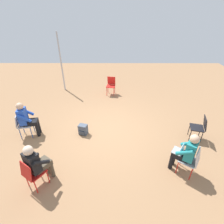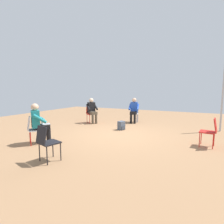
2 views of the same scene
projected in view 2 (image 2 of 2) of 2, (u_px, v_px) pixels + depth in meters
name	position (u px, v px, depth m)	size (l,w,h in m)	color
ground_plane	(118.00, 134.00, 6.49)	(16.48, 16.48, 0.00)	#99704C
chair_north	(47.00, 141.00, 3.95)	(0.49, 0.52, 0.85)	black
chair_west	(210.00, 130.00, 4.99)	(0.49, 0.45, 0.85)	red
chair_south	(134.00, 112.00, 8.94)	(0.46, 0.50, 0.85)	#B7B7BC
chair_northeast	(33.00, 128.00, 5.26)	(0.57, 0.58, 0.85)	#B7B7BC
chair_southeast	(91.00, 113.00, 8.83)	(0.58, 0.57, 0.85)	red
person_with_laptop	(39.00, 121.00, 5.32)	(0.63, 0.64, 1.24)	black
person_in_black	(92.00, 109.00, 8.66)	(0.63, 0.63, 1.24)	#4C4233
person_in_blue	(134.00, 109.00, 8.75)	(0.55, 0.56, 1.24)	black
backpack_near_laptop_user	(121.00, 126.00, 7.22)	(0.30, 0.33, 0.36)	#475160
tent_pole_far	(223.00, 96.00, 6.80)	(0.07, 0.07, 2.78)	#B2B2B7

